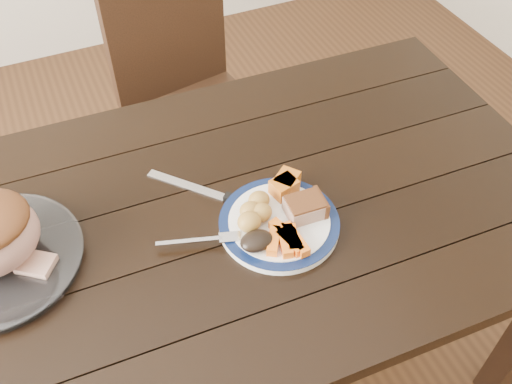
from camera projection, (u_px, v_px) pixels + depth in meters
name	position (u px, v px, depth m)	size (l,w,h in m)	color
ground	(231.00, 365.00, 1.82)	(4.00, 4.00, 0.00)	#472B16
dining_table	(221.00, 238.00, 1.34)	(1.63, 0.95, 0.75)	black
chair_far	(188.00, 92.00, 1.94)	(0.49, 0.50, 0.93)	black
dinner_plate	(279.00, 224.00, 1.24)	(0.26, 0.26, 0.02)	white
plate_rim	(279.00, 221.00, 1.23)	(0.26, 0.26, 0.02)	#0C183D
pork_slice	(305.00, 208.00, 1.23)	(0.08, 0.06, 0.04)	tan
roasted_potatoes	(255.00, 212.00, 1.22)	(0.09, 0.09, 0.04)	gold
carrot_batons	(288.00, 239.00, 1.18)	(0.09, 0.11, 0.02)	orange
pumpkin_wedges	(285.00, 184.00, 1.27)	(0.08, 0.08, 0.04)	orange
dark_mushroom	(257.00, 241.00, 1.17)	(0.07, 0.05, 0.03)	black
fork	(205.00, 240.00, 1.19)	(0.18, 0.07, 0.00)	silver
cut_slice	(36.00, 264.00, 1.14)	(0.07, 0.06, 0.02)	tan
carving_knife	(233.00, 199.00, 1.29)	(0.23, 0.25, 0.01)	silver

